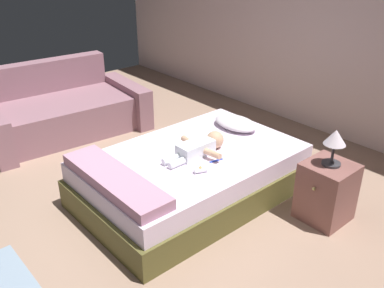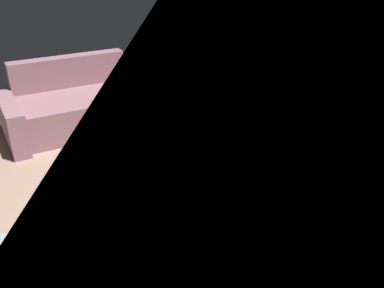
{
  "view_description": "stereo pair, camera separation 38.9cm",
  "coord_description": "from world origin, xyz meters",
  "views": [
    {
      "loc": [
        2.79,
        -1.61,
        2.28
      ],
      "look_at": [
        0.17,
        0.68,
        0.56
      ],
      "focal_mm": 39.5,
      "sensor_mm": 36.0,
      "label": 1
    },
    {
      "loc": [
        3.03,
        -1.3,
        2.28
      ],
      "look_at": [
        0.17,
        0.68,
        0.56
      ],
      "focal_mm": 39.5,
      "sensor_mm": 36.0,
      "label": 2
    }
  ],
  "objects": [
    {
      "name": "toothbrush",
      "position": [
        0.42,
        0.76,
        0.46
      ],
      "size": [
        0.04,
        0.15,
        0.02
      ],
      "color": "blue",
      "rests_on": "bed"
    },
    {
      "name": "nightstand",
      "position": [
        1.22,
        1.33,
        0.27
      ],
      "size": [
        0.4,
        0.43,
        0.54
      ],
      "color": "#84534D",
      "rests_on": "ground_plane"
    },
    {
      "name": "baby",
      "position": [
        0.22,
        0.74,
        0.52
      ],
      "size": [
        0.52,
        0.67,
        0.17
      ],
      "color": "white",
      "rests_on": "bed"
    },
    {
      "name": "couch",
      "position": [
        -2.07,
        0.44,
        0.28
      ],
      "size": [
        1.3,
        2.01,
        0.84
      ],
      "color": "gray",
      "rests_on": "ground_plane"
    },
    {
      "name": "blanket",
      "position": [
        0.17,
        -0.15,
        0.5
      ],
      "size": [
        1.2,
        0.31,
        0.09
      ],
      "color": "#B9839E",
      "rests_on": "bed"
    },
    {
      "name": "baby_bottle",
      "position": [
        0.48,
        0.51,
        0.48
      ],
      "size": [
        0.09,
        0.12,
        0.07
      ],
      "color": "white",
      "rests_on": "bed"
    },
    {
      "name": "lamp",
      "position": [
        1.22,
        1.33,
        0.77
      ],
      "size": [
        0.18,
        0.18,
        0.32
      ],
      "color": "#333338",
      "rests_on": "nightstand"
    },
    {
      "name": "wall_behind_bed",
      "position": [
        0.0,
        3.0,
        1.36
      ],
      "size": [
        8.0,
        0.12,
        2.73
      ],
      "primitive_type": "cube",
      "color": "silver",
      "rests_on": "ground_plane"
    },
    {
      "name": "bed",
      "position": [
        0.17,
        0.68,
        0.22
      ],
      "size": [
        1.33,
        2.1,
        0.46
      ],
      "color": "brown",
      "rests_on": "ground_plane"
    },
    {
      "name": "ground_plane",
      "position": [
        0.0,
        0.0,
        0.0
      ],
      "size": [
        8.0,
        8.0,
        0.0
      ],
      "primitive_type": "plane",
      "color": "#9B7C67"
    },
    {
      "name": "pillow",
      "position": [
        0.02,
        1.42,
        0.51
      ],
      "size": [
        0.51,
        0.33,
        0.1
      ],
      "color": "silver",
      "rests_on": "bed"
    }
  ]
}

